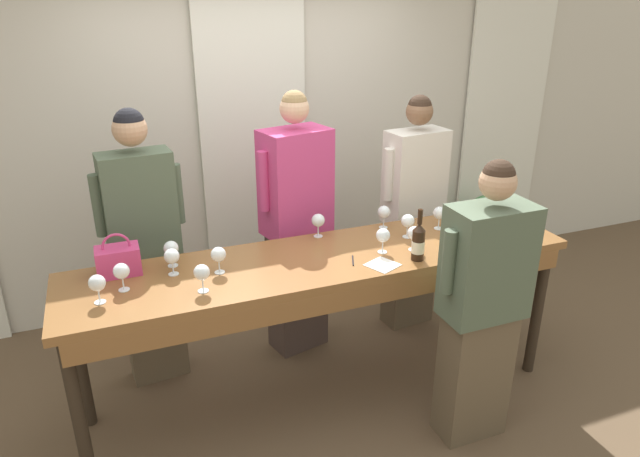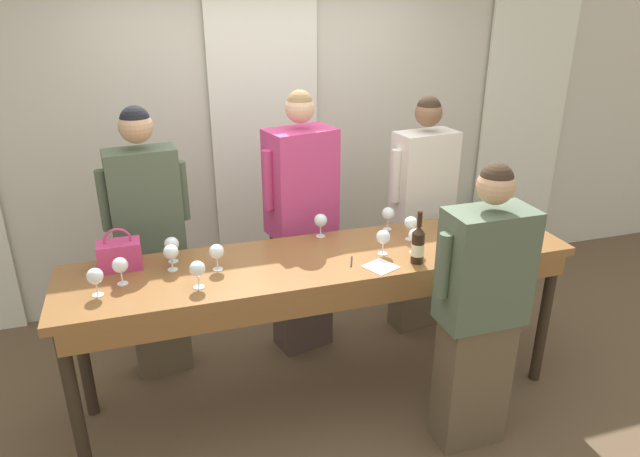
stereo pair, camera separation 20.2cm
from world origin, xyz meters
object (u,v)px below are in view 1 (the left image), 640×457
at_px(handbag, 118,260).
at_px(wine_glass_center_left, 121,272).
at_px(wine_glass_front_right, 408,221).
at_px(potted_plant, 482,230).
at_px(wine_glass_back_left, 383,236).
at_px(wine_glass_center_right, 384,213).
at_px(wine_bottle, 418,242).
at_px(wine_glass_front_left, 440,213).
at_px(wine_glass_back_mid, 318,221).
at_px(wine_glass_near_host, 97,284).
at_px(host_pouring, 482,308).
at_px(tasting_bar, 326,274).
at_px(wine_glass_back_right, 414,234).
at_px(guest_olive_jacket, 145,249).
at_px(guest_pink_top, 296,227).
at_px(wine_glass_front_mid, 218,255).
at_px(wine_glass_center_mid, 202,273).
at_px(wine_glass_by_bottle, 171,249).
at_px(wine_glass_by_handbag, 172,257).
at_px(guest_cream_sweater, 413,214).

bearing_deg(handbag, wine_glass_center_left, -87.88).
distance_m(wine_glass_front_right, potted_plant, 1.95).
bearing_deg(wine_glass_back_left, wine_glass_center_right, 62.01).
height_order(wine_bottle, wine_glass_front_right, wine_bottle).
xyz_separation_m(wine_glass_front_left, wine_glass_back_mid, (-0.78, 0.17, -0.00)).
height_order(wine_glass_near_host, host_pouring, host_pouring).
bearing_deg(handbag, potted_plant, 17.01).
relative_size(tasting_bar, wine_glass_center_left, 19.66).
relative_size(wine_glass_center_right, wine_glass_back_mid, 1.00).
xyz_separation_m(wine_glass_center_left, wine_glass_back_left, (1.46, -0.07, 0.00)).
relative_size(wine_glass_center_right, wine_glass_near_host, 1.00).
height_order(wine_glass_front_right, wine_glass_back_right, same).
distance_m(wine_bottle, wine_glass_front_right, 0.33).
bearing_deg(wine_glass_center_left, wine_bottle, -8.29).
relative_size(guest_olive_jacket, guest_pink_top, 0.98).
bearing_deg(wine_glass_front_right, wine_bottle, -108.94).
xyz_separation_m(wine_glass_near_host, host_pouring, (1.92, -0.52, -0.26)).
distance_m(wine_glass_front_mid, guest_pink_top, 0.90).
distance_m(wine_glass_back_left, wine_glass_near_host, 1.58).
height_order(wine_glass_center_mid, wine_glass_by_bottle, same).
distance_m(wine_glass_front_right, wine_glass_center_right, 0.20).
height_order(wine_bottle, wine_glass_center_left, wine_bottle).
relative_size(wine_glass_front_left, wine_glass_by_handbag, 1.00).
height_order(wine_glass_back_left, wine_glass_by_bottle, same).
bearing_deg(wine_glass_front_left, wine_glass_back_left, -159.07).
bearing_deg(potted_plant, wine_glass_by_handbag, -159.43).
relative_size(wine_glass_near_host, potted_plant, 0.21).
height_order(wine_glass_center_mid, guest_cream_sweater, guest_cream_sweater).
xyz_separation_m(tasting_bar, guest_pink_top, (0.04, 0.64, 0.04)).
bearing_deg(wine_bottle, wine_glass_by_handbag, 166.58).
height_order(wine_glass_back_left, potted_plant, wine_glass_back_left).
bearing_deg(wine_glass_back_mid, wine_glass_by_bottle, -174.17).
distance_m(wine_glass_front_right, wine_glass_back_left, 0.29).
relative_size(wine_bottle, wine_glass_near_host, 2.03).
distance_m(wine_glass_front_left, wine_glass_front_mid, 1.47).
height_order(wine_glass_front_mid, wine_glass_back_left, same).
height_order(wine_glass_by_bottle, potted_plant, wine_glass_by_bottle).
height_order(wine_glass_center_left, wine_glass_center_mid, same).
bearing_deg(guest_cream_sweater, wine_glass_back_right, -119.99).
distance_m(wine_glass_front_left, wine_glass_by_handbag, 1.70).
bearing_deg(wine_bottle, wine_glass_back_right, 70.01).
bearing_deg(potted_plant, host_pouring, -127.31).
distance_m(wine_glass_by_handbag, host_pouring, 1.70).
relative_size(wine_glass_center_mid, wine_glass_by_bottle, 1.00).
xyz_separation_m(wine_glass_front_right, guest_cream_sweater, (0.36, 0.54, -0.20)).
bearing_deg(handbag, wine_glass_front_right, -4.27).
relative_size(wine_glass_front_mid, wine_glass_front_right, 1.00).
bearing_deg(wine_bottle, wine_glass_back_left, 131.67).
height_order(wine_bottle, wine_glass_back_mid, wine_bottle).
xyz_separation_m(wine_glass_center_mid, guest_olive_jacket, (-0.22, 0.78, -0.16)).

